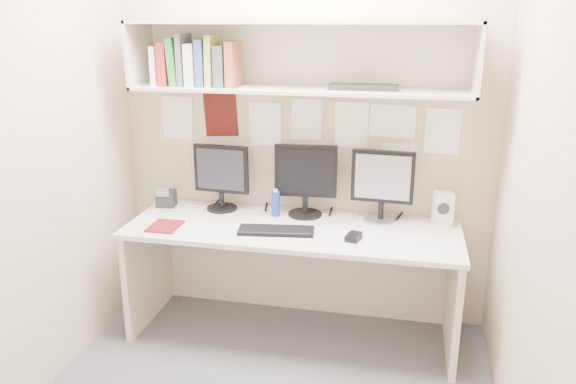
% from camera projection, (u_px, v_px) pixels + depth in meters
% --- Properties ---
extents(wall_back, '(2.40, 0.02, 2.60)m').
position_uv_depth(wall_back, '(304.00, 123.00, 3.54)').
color(wall_back, '#BAA68E').
rests_on(wall_back, ground).
extents(wall_front, '(2.40, 0.02, 2.60)m').
position_uv_depth(wall_front, '(180.00, 240.00, 1.68)').
color(wall_front, '#BAA68E').
rests_on(wall_front, ground).
extents(wall_left, '(0.02, 2.00, 2.60)m').
position_uv_depth(wall_left, '(36.00, 148.00, 2.85)').
color(wall_left, '#BAA68E').
rests_on(wall_left, ground).
extents(wall_right, '(0.02, 2.00, 2.60)m').
position_uv_depth(wall_right, '(539.00, 175.00, 2.37)').
color(wall_right, '#BAA68E').
rests_on(wall_right, ground).
extents(desk, '(2.00, 0.70, 0.73)m').
position_uv_depth(desk, '(292.00, 281.00, 3.50)').
color(desk, beige).
rests_on(desk, floor).
extents(overhead_hutch, '(2.00, 0.38, 0.40)m').
position_uv_depth(overhead_hutch, '(300.00, 56.00, 3.29)').
color(overhead_hutch, beige).
rests_on(overhead_hutch, wall_back).
extents(pinned_papers, '(1.92, 0.01, 0.48)m').
position_uv_depth(pinned_papers, '(304.00, 131.00, 3.55)').
color(pinned_papers, white).
rests_on(pinned_papers, wall_back).
extents(monitor_left, '(0.37, 0.20, 0.43)m').
position_uv_depth(monitor_left, '(221.00, 174.00, 3.63)').
color(monitor_left, black).
rests_on(monitor_left, desk).
extents(monitor_center, '(0.39, 0.22, 0.46)m').
position_uv_depth(monitor_center, '(306.00, 177.00, 3.51)').
color(monitor_center, black).
rests_on(monitor_center, desk).
extents(monitor_right, '(0.38, 0.21, 0.44)m').
position_uv_depth(monitor_right, '(382.00, 183.00, 3.42)').
color(monitor_right, '#A5A5AA').
rests_on(monitor_right, desk).
extents(keyboard, '(0.46, 0.21, 0.02)m').
position_uv_depth(keyboard, '(276.00, 231.00, 3.29)').
color(keyboard, black).
rests_on(keyboard, desk).
extents(mouse, '(0.10, 0.13, 0.03)m').
position_uv_depth(mouse, '(354.00, 237.00, 3.18)').
color(mouse, black).
rests_on(mouse, desk).
extents(speaker, '(0.13, 0.13, 0.21)m').
position_uv_depth(speaker, '(443.00, 209.00, 3.37)').
color(speaker, silver).
rests_on(speaker, desk).
extents(blue_bottle, '(0.06, 0.06, 0.18)m').
position_uv_depth(blue_bottle, '(276.00, 203.00, 3.54)').
color(blue_bottle, navy).
rests_on(blue_bottle, desk).
extents(maroon_notebook, '(0.17, 0.21, 0.01)m').
position_uv_depth(maroon_notebook, '(165.00, 226.00, 3.37)').
color(maroon_notebook, '#601014').
rests_on(maroon_notebook, desk).
extents(desk_phone, '(0.13, 0.12, 0.14)m').
position_uv_depth(desk_phone, '(166.00, 198.00, 3.73)').
color(desk_phone, black).
rests_on(desk_phone, desk).
extents(book_stack, '(0.52, 0.19, 0.31)m').
position_uv_depth(book_stack, '(197.00, 63.00, 3.36)').
color(book_stack, white).
rests_on(book_stack, overhead_hutch).
extents(hutch_tray, '(0.40, 0.17, 0.03)m').
position_uv_depth(hutch_tray, '(364.00, 87.00, 3.21)').
color(hutch_tray, black).
rests_on(hutch_tray, overhead_hutch).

